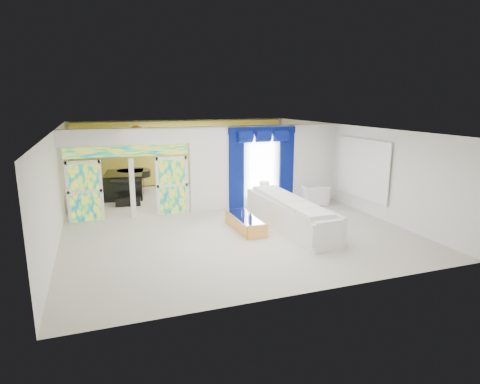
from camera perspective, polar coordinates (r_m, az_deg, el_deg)
name	(u,v)px	position (r m, az deg, el deg)	size (l,w,h in m)	color
floor	(220,217)	(13.94, -2.82, -3.47)	(12.00, 12.00, 0.00)	#B7AF9E
dividing_wall	(267,166)	(15.25, 3.78, 3.71)	(5.70, 0.18, 3.00)	white
dividing_header	(127,137)	(13.90, -15.59, 7.48)	(4.30, 0.18, 0.55)	white
stained_panel_left	(85,191)	(14.13, -20.94, 0.09)	(0.95, 0.04, 2.00)	#994C3F
stained_panel_right	(172,185)	(14.33, -9.50, 0.94)	(0.95, 0.04, 2.00)	#994C3F
stained_transom	(128,151)	(13.95, -15.48, 5.54)	(4.00, 0.05, 0.35)	#994C3F
window_pane	(262,168)	(15.07, 3.06, 3.42)	(1.00, 0.02, 2.30)	white
blue_drape_left	(236,171)	(14.70, -0.51, 3.00)	(0.55, 0.10, 2.80)	#031046
blue_drape_right	(286,168)	(15.46, 6.53, 3.41)	(0.55, 0.10, 2.80)	#031046
blue_pelmet	(262,130)	(14.88, 3.17, 8.62)	(2.60, 0.12, 0.25)	#031046
wall_mirror	(362,168)	(14.91, 16.80, 3.18)	(0.04, 2.70, 1.90)	white
gold_curtains	(183,152)	(19.26, -7.99, 5.52)	(9.70, 0.12, 2.90)	gold
white_sofa	(290,215)	(12.67, 6.97, -3.25)	(0.95, 4.41, 0.84)	white
coffee_table	(245,223)	(12.48, 0.75, -4.42)	(0.62, 1.87, 0.42)	gold
console_table	(271,202)	(15.15, 4.41, -1.35)	(1.24, 0.39, 0.41)	white
table_lamp	(264,189)	(14.92, 3.39, 0.41)	(0.36, 0.36, 0.58)	white
armchair	(313,194)	(15.88, 10.15, -0.25)	(1.14, 0.99, 0.74)	white
grand_piano	(125,185)	(17.38, -15.88, 1.00)	(1.49, 1.96, 0.99)	black
piano_bench	(128,202)	(15.89, -15.39, -1.32)	(0.91, 0.35, 0.30)	black
tv_console	(80,202)	(15.54, -21.55, -1.28)	(0.50, 0.45, 0.72)	tan
chandelier	(137,133)	(16.34, -14.29, 8.02)	(0.60, 0.60, 0.60)	gold
decanters	(247,215)	(12.28, 0.94, -3.27)	(0.19, 0.95, 0.24)	silver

